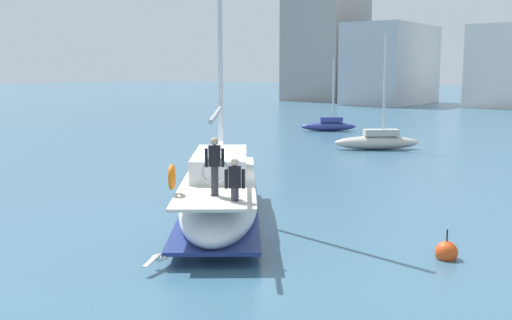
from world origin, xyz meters
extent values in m
plane|color=#38607A|center=(0.00, 0.00, 0.00)|extent=(400.00, 400.00, 0.00)
ellipsoid|color=silver|center=(0.13, -0.46, 0.70)|extent=(7.58, 9.18, 1.40)
cube|color=navy|center=(0.13, -0.46, 0.39)|extent=(7.48, 9.04, 0.10)
cube|color=beige|center=(0.13, -0.46, 1.44)|extent=(7.14, 8.68, 0.08)
cube|color=silver|center=(-0.29, 0.12, 1.83)|extent=(3.90, 4.48, 0.70)
cylinder|color=silver|center=(-0.58, 0.51, 6.80)|extent=(0.16, 0.16, 10.64)
cylinder|color=#B7B7BC|center=(1.11, -1.82, 3.60)|extent=(3.48, 4.73, 0.12)
cylinder|color=silver|center=(-2.46, 3.12, 1.95)|extent=(0.76, 0.58, 0.06)
torus|color=orange|center=(0.73, -3.29, 1.95)|extent=(0.52, 0.65, 0.70)
cylinder|color=#33333D|center=(1.82, -2.79, 1.88)|extent=(0.20, 0.20, 0.80)
cube|color=black|center=(1.82, -2.79, 2.56)|extent=(0.38, 0.35, 0.56)
sphere|color=tan|center=(1.82, -2.79, 2.95)|extent=(0.20, 0.20, 0.20)
cylinder|color=black|center=(1.64, -2.92, 2.51)|extent=(0.09, 0.09, 0.50)
cylinder|color=black|center=(2.00, -2.66, 2.51)|extent=(0.09, 0.09, 0.50)
cylinder|color=#33333D|center=(2.69, -3.05, 1.66)|extent=(0.20, 0.20, 0.35)
cube|color=black|center=(2.69, -3.05, 2.11)|extent=(0.38, 0.35, 0.56)
sphere|color=beige|center=(2.69, -3.05, 2.50)|extent=(0.20, 0.20, 0.20)
cylinder|color=black|center=(2.51, -3.18, 2.06)|extent=(0.09, 0.09, 0.50)
cylinder|color=black|center=(2.87, -2.92, 2.06)|extent=(0.09, 0.09, 0.50)
torus|color=silver|center=(1.68, -2.60, 2.10)|extent=(0.65, 0.49, 0.76)
ellipsoid|color=#B7B2A8|center=(-3.64, 19.79, 0.42)|extent=(4.85, 4.18, 0.84)
cube|color=#B7B2A8|center=(-3.44, 19.95, 1.04)|extent=(2.13, 1.91, 0.40)
cylinder|color=silver|center=(-3.34, 20.03, 3.94)|extent=(0.13, 0.13, 6.20)
ellipsoid|color=navy|center=(-11.75, 28.57, 0.36)|extent=(4.13, 3.46, 0.71)
cube|color=navy|center=(-11.58, 28.71, 0.91)|extent=(1.81, 1.59, 0.40)
cylinder|color=silver|center=(-11.49, 28.77, 3.23)|extent=(0.12, 0.12, 5.04)
ellipsoid|color=silver|center=(1.77, -4.97, 0.28)|extent=(0.39, 0.26, 0.16)
sphere|color=silver|center=(1.96, -4.92, 0.31)|extent=(0.11, 0.11, 0.11)
cone|color=gold|center=(2.02, -4.91, 0.30)|extent=(0.08, 0.06, 0.04)
cube|color=#9E9993|center=(1.70, -4.66, 0.30)|extent=(0.28, 0.64, 0.15)
cube|color=#9E9993|center=(1.84, -5.27, 0.30)|extent=(0.28, 0.64, 0.15)
sphere|color=#EA4C19|center=(7.26, -0.07, 0.17)|extent=(0.58, 0.58, 0.58)
cylinder|color=black|center=(7.26, -0.07, 0.47)|extent=(0.04, 0.04, 0.60)
cube|color=gray|center=(-37.31, 74.51, 11.23)|extent=(10.03, 12.17, 22.47)
cube|color=#B2B7BC|center=(-24.25, 70.36, 5.64)|extent=(8.49, 16.90, 11.28)
camera|label=1|loc=(12.21, -15.67, 4.82)|focal=43.94mm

